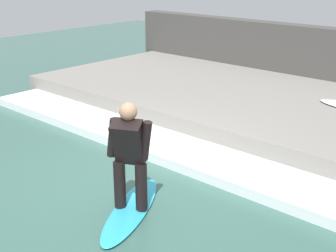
# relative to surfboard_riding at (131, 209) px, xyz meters

# --- Properties ---
(ground_plane) EXTENTS (28.00, 28.00, 0.00)m
(ground_plane) POSITION_rel_surfboard_riding_xyz_m (0.53, 0.57, -0.03)
(ground_plane) COLOR #386056
(concrete_ledge) EXTENTS (4.40, 10.96, 0.45)m
(concrete_ledge) POSITION_rel_surfboard_riding_xyz_m (4.56, 0.57, 0.19)
(concrete_ledge) COLOR gray
(concrete_ledge) RESTS_ON ground_plane
(back_wall) EXTENTS (0.50, 11.50, 1.64)m
(back_wall) POSITION_rel_surfboard_riding_xyz_m (7.01, 0.57, 0.79)
(back_wall) COLOR #474442
(back_wall) RESTS_ON ground_plane
(wave_foam_crest) EXTENTS (1.04, 10.41, 0.17)m
(wave_foam_crest) POSITION_rel_surfboard_riding_xyz_m (1.84, 0.57, 0.05)
(wave_foam_crest) COLOR white
(wave_foam_crest) RESTS_ON ground_plane
(surfboard_riding) EXTENTS (1.86, 1.25, 0.06)m
(surfboard_riding) POSITION_rel_surfboard_riding_xyz_m (0.00, 0.00, 0.00)
(surfboard_riding) COLOR #2DADD1
(surfboard_riding) RESTS_ON ground_plane
(surfer_riding) EXTENTS (0.55, 0.59, 1.44)m
(surfer_riding) POSITION_rel_surfboard_riding_xyz_m (0.00, 0.00, 0.83)
(surfer_riding) COLOR black
(surfer_riding) RESTS_ON surfboard_riding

